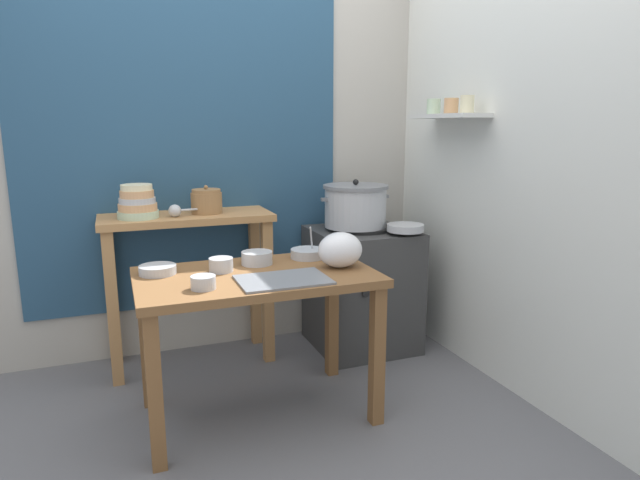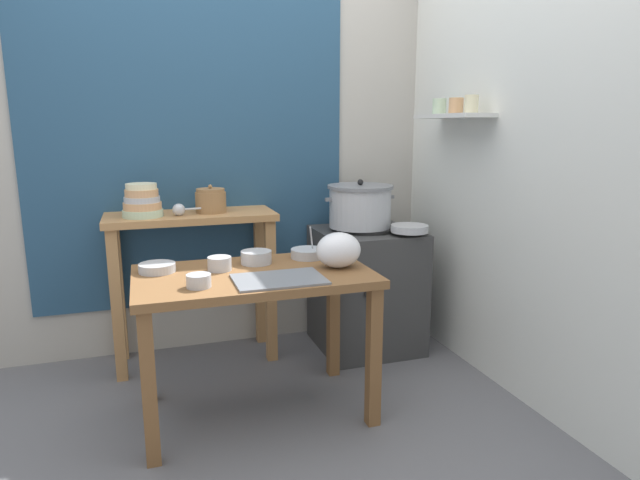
{
  "view_description": "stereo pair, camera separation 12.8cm",
  "coord_description": "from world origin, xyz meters",
  "px_view_note": "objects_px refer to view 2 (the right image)",
  "views": [
    {
      "loc": [
        -0.57,
        -2.3,
        1.39
      ],
      "look_at": [
        0.41,
        0.24,
        0.82
      ],
      "focal_mm": 30.37,
      "sensor_mm": 36.0,
      "label": 1
    },
    {
      "loc": [
        -0.45,
        -2.34,
        1.39
      ],
      "look_at": [
        0.41,
        0.24,
        0.82
      ],
      "focal_mm": 30.37,
      "sensor_mm": 36.0,
      "label": 2
    }
  ],
  "objects_px": {
    "back_shelf_table": "(193,250)",
    "clay_pot": "(211,201)",
    "prep_table": "(254,295)",
    "prep_bowl_4": "(308,253)",
    "plastic_bag": "(339,250)",
    "serving_tray": "(279,279)",
    "prep_bowl_0": "(157,267)",
    "prep_bowl_3": "(219,263)",
    "ladle": "(181,210)",
    "prep_bowl_1": "(256,257)",
    "wide_pan": "(409,228)",
    "bowl_stack_enamel": "(142,202)",
    "stove_block": "(366,288)",
    "prep_bowl_2": "(199,280)",
    "steamer_pot": "(360,206)"
  },
  "relations": [
    {
      "from": "back_shelf_table",
      "to": "clay_pot",
      "type": "distance_m",
      "value": 0.31
    },
    {
      "from": "prep_bowl_4",
      "to": "clay_pot",
      "type": "bearing_deg",
      "value": 127.97
    },
    {
      "from": "wide_pan",
      "to": "stove_block",
      "type": "bearing_deg",
      "value": 128.66
    },
    {
      "from": "prep_bowl_0",
      "to": "prep_bowl_2",
      "type": "xyz_separation_m",
      "value": [
        0.16,
        -0.31,
        0.01
      ]
    },
    {
      "from": "prep_bowl_2",
      "to": "prep_bowl_3",
      "type": "relative_size",
      "value": 0.93
    },
    {
      "from": "back_shelf_table",
      "to": "clay_pot",
      "type": "bearing_deg",
      "value": 0.0
    },
    {
      "from": "prep_bowl_2",
      "to": "plastic_bag",
      "type": "bearing_deg",
      "value": 10.33
    },
    {
      "from": "prep_bowl_3",
      "to": "prep_bowl_4",
      "type": "height_order",
      "value": "prep_bowl_4"
    },
    {
      "from": "prep_bowl_1",
      "to": "prep_bowl_4",
      "type": "height_order",
      "value": "prep_bowl_4"
    },
    {
      "from": "bowl_stack_enamel",
      "to": "prep_bowl_0",
      "type": "distance_m",
      "value": 0.6
    },
    {
      "from": "ladle",
      "to": "prep_bowl_1",
      "type": "height_order",
      "value": "ladle"
    },
    {
      "from": "prep_bowl_0",
      "to": "prep_bowl_4",
      "type": "relative_size",
      "value": 0.97
    },
    {
      "from": "ladle",
      "to": "plastic_bag",
      "type": "height_order",
      "value": "ladle"
    },
    {
      "from": "back_shelf_table",
      "to": "plastic_bag",
      "type": "relative_size",
      "value": 4.36
    },
    {
      "from": "prep_bowl_2",
      "to": "stove_block",
      "type": "bearing_deg",
      "value": 34.89
    },
    {
      "from": "wide_pan",
      "to": "prep_bowl_4",
      "type": "bearing_deg",
      "value": -164.46
    },
    {
      "from": "serving_tray",
      "to": "prep_bowl_2",
      "type": "height_order",
      "value": "prep_bowl_2"
    },
    {
      "from": "prep_bowl_1",
      "to": "prep_bowl_2",
      "type": "xyz_separation_m",
      "value": [
        -0.32,
        -0.33,
        -0.0
      ]
    },
    {
      "from": "prep_bowl_1",
      "to": "ladle",
      "type": "bearing_deg",
      "value": 122.58
    },
    {
      "from": "stove_block",
      "to": "plastic_bag",
      "type": "relative_size",
      "value": 3.54
    },
    {
      "from": "clay_pot",
      "to": "prep_bowl_2",
      "type": "xyz_separation_m",
      "value": [
        -0.17,
        -0.9,
        -0.22
      ]
    },
    {
      "from": "ladle",
      "to": "prep_bowl_1",
      "type": "xyz_separation_m",
      "value": [
        0.32,
        -0.5,
        -0.18
      ]
    },
    {
      "from": "ladle",
      "to": "prep_bowl_3",
      "type": "bearing_deg",
      "value": -77.52
    },
    {
      "from": "stove_block",
      "to": "clay_pot",
      "type": "xyz_separation_m",
      "value": [
        -0.93,
        0.13,
        0.58
      ]
    },
    {
      "from": "prep_bowl_2",
      "to": "prep_bowl_4",
      "type": "xyz_separation_m",
      "value": [
        0.6,
        0.36,
        -0.0
      ]
    },
    {
      "from": "back_shelf_table",
      "to": "plastic_bag",
      "type": "bearing_deg",
      "value": -51.17
    },
    {
      "from": "serving_tray",
      "to": "clay_pot",
      "type": "bearing_deg",
      "value": 101.15
    },
    {
      "from": "stove_block",
      "to": "wide_pan",
      "type": "relative_size",
      "value": 3.53
    },
    {
      "from": "stove_block",
      "to": "prep_bowl_0",
      "type": "bearing_deg",
      "value": -160.11
    },
    {
      "from": "clay_pot",
      "to": "bowl_stack_enamel",
      "type": "relative_size",
      "value": 0.81
    },
    {
      "from": "ladle",
      "to": "prep_bowl_2",
      "type": "bearing_deg",
      "value": -89.67
    },
    {
      "from": "prep_bowl_2",
      "to": "ladle",
      "type": "bearing_deg",
      "value": 90.33
    },
    {
      "from": "plastic_bag",
      "to": "prep_bowl_4",
      "type": "distance_m",
      "value": 0.26
    },
    {
      "from": "bowl_stack_enamel",
      "to": "stove_block",
      "type": "bearing_deg",
      "value": -3.92
    },
    {
      "from": "plastic_bag",
      "to": "prep_bowl_0",
      "type": "distance_m",
      "value": 0.86
    },
    {
      "from": "serving_tray",
      "to": "prep_bowl_3",
      "type": "bearing_deg",
      "value": 131.72
    },
    {
      "from": "prep_table",
      "to": "prep_bowl_3",
      "type": "height_order",
      "value": "prep_bowl_3"
    },
    {
      "from": "prep_bowl_4",
      "to": "prep_bowl_0",
      "type": "bearing_deg",
      "value": -176.58
    },
    {
      "from": "prep_table",
      "to": "plastic_bag",
      "type": "bearing_deg",
      "value": -5.85
    },
    {
      "from": "prep_bowl_3",
      "to": "bowl_stack_enamel",
      "type": "bearing_deg",
      "value": 118.46
    },
    {
      "from": "serving_tray",
      "to": "prep_bowl_1",
      "type": "distance_m",
      "value": 0.33
    },
    {
      "from": "serving_tray",
      "to": "prep_bowl_0",
      "type": "relative_size",
      "value": 2.35
    },
    {
      "from": "steamer_pot",
      "to": "prep_bowl_1",
      "type": "relative_size",
      "value": 2.93
    },
    {
      "from": "wide_pan",
      "to": "prep_bowl_4",
      "type": "distance_m",
      "value": 0.72
    },
    {
      "from": "wide_pan",
      "to": "clay_pot",
      "type": "bearing_deg",
      "value": 162.45
    },
    {
      "from": "prep_table",
      "to": "ladle",
      "type": "bearing_deg",
      "value": 112.53
    },
    {
      "from": "clay_pot",
      "to": "prep_bowl_3",
      "type": "distance_m",
      "value": 0.69
    },
    {
      "from": "prep_table",
      "to": "prep_bowl_4",
      "type": "height_order",
      "value": "prep_bowl_4"
    },
    {
      "from": "prep_bowl_0",
      "to": "prep_bowl_4",
      "type": "xyz_separation_m",
      "value": [
        0.76,
        0.05,
        0.0
      ]
    },
    {
      "from": "serving_tray",
      "to": "stove_block",
      "type": "bearing_deg",
      "value": 45.73
    }
  ]
}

